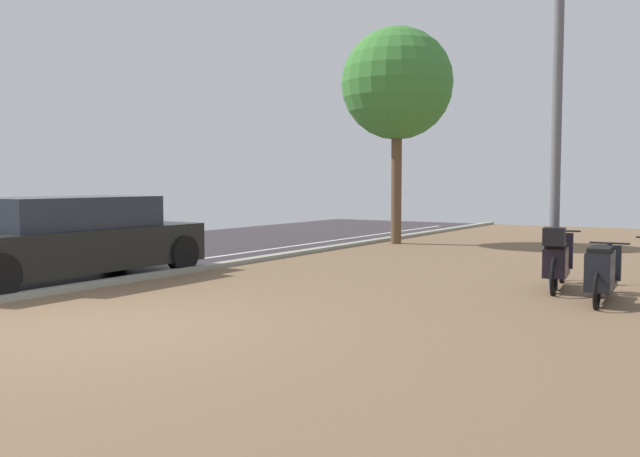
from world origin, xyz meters
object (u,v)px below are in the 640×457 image
Objects in this scene: scooter_mid at (602,273)px; parked_car_near at (66,239)px; lamp_post at (558,74)px; street_tree at (397,84)px; scooter_near at (557,260)px.

scooter_mid is 0.41× the size of parked_car_near.
lamp_post is 1.02× the size of street_tree.
parked_car_near is 9.36m from street_tree.
scooter_mid is 7.91m from parked_car_near.
street_tree reaches higher than scooter_near.
scooter_mid is 0.34× the size of street_tree.
lamp_post is at bearing 175.47° from scooter_near.
scooter_near is at bearing -4.53° from lamp_post.
scooter_mid is at bearing -44.70° from lamp_post.
lamp_post is at bearing -47.06° from street_tree.
scooter_near is at bearing 23.74° from parked_car_near.
scooter_mid is at bearing -46.37° from scooter_near.
scooter_near is 1.07m from scooter_mid.
lamp_post is (-0.79, 0.78, 2.66)m from scooter_mid.
scooter_near is 0.34× the size of street_tree.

